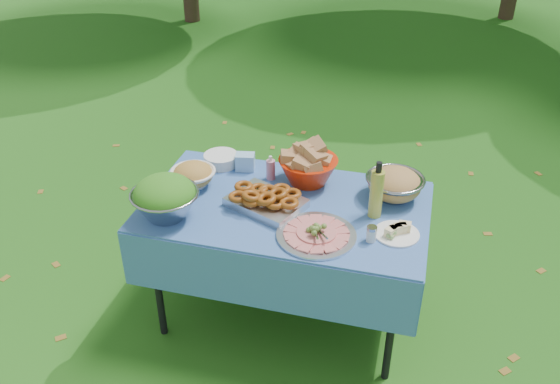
# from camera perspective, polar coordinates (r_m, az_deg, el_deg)

# --- Properties ---
(ground) EXTENTS (80.00, 80.00, 0.00)m
(ground) POSITION_cam_1_polar(r_m,az_deg,el_deg) (3.55, 0.45, -11.58)
(ground) COLOR #0D3D0B
(ground) RESTS_ON ground
(picnic_table) EXTENTS (1.46, 0.86, 0.76)m
(picnic_table) POSITION_cam_1_polar(r_m,az_deg,el_deg) (3.29, 0.47, -6.79)
(picnic_table) COLOR #74B2DF
(picnic_table) RESTS_ON ground
(salad_bowl) EXTENTS (0.36, 0.36, 0.22)m
(salad_bowl) POSITION_cam_1_polar(r_m,az_deg,el_deg) (2.98, -11.03, -0.52)
(salad_bowl) COLOR #9A9BA2
(salad_bowl) RESTS_ON picnic_table
(pasta_bowl_white) EXTENTS (0.32, 0.32, 0.13)m
(pasta_bowl_white) POSITION_cam_1_polar(r_m,az_deg,el_deg) (3.24, -8.37, 1.67)
(pasta_bowl_white) COLOR white
(pasta_bowl_white) RESTS_ON picnic_table
(plate_stack) EXTENTS (0.24, 0.24, 0.06)m
(plate_stack) POSITION_cam_1_polar(r_m,az_deg,el_deg) (3.44, -5.70, 3.15)
(plate_stack) COLOR white
(plate_stack) RESTS_ON picnic_table
(wipes_box) EXTENTS (0.12, 0.10, 0.10)m
(wipes_box) POSITION_cam_1_polar(r_m,az_deg,el_deg) (3.37, -3.38, 2.91)
(wipes_box) COLOR #99CDFA
(wipes_box) RESTS_ON picnic_table
(sanitizer_bottle) EXTENTS (0.06, 0.06, 0.14)m
(sanitizer_bottle) POSITION_cam_1_polar(r_m,az_deg,el_deg) (3.26, -0.91, 2.36)
(sanitizer_bottle) COLOR #CA7C96
(sanitizer_bottle) RESTS_ON picnic_table
(bread_bowl) EXTENTS (0.38, 0.38, 0.22)m
(bread_bowl) POSITION_cam_1_polar(r_m,az_deg,el_deg) (3.22, 2.72, 2.65)
(bread_bowl) COLOR red
(bread_bowl) RESTS_ON picnic_table
(pasta_bowl_steel) EXTENTS (0.38, 0.38, 0.16)m
(pasta_bowl_steel) POSITION_cam_1_polar(r_m,az_deg,el_deg) (3.15, 10.99, 0.79)
(pasta_bowl_steel) COLOR #9A9BA2
(pasta_bowl_steel) RESTS_ON picnic_table
(fried_tray) EXTENTS (0.44, 0.38, 0.09)m
(fried_tray) POSITION_cam_1_polar(r_m,az_deg,el_deg) (3.04, -1.34, -0.67)
(fried_tray) COLOR silver
(fried_tray) RESTS_ON picnic_table
(charcuterie_platter) EXTENTS (0.42, 0.42, 0.09)m
(charcuterie_platter) POSITION_cam_1_polar(r_m,az_deg,el_deg) (2.82, 3.55, -3.55)
(charcuterie_platter) COLOR silver
(charcuterie_platter) RESTS_ON picnic_table
(oil_bottle) EXTENTS (0.07, 0.07, 0.31)m
(oil_bottle) POSITION_cam_1_polar(r_m,az_deg,el_deg) (2.95, 9.29, 0.24)
(oil_bottle) COLOR #A9AC3A
(oil_bottle) RESTS_ON picnic_table
(cheese_plate) EXTENTS (0.29, 0.29, 0.06)m
(cheese_plate) POSITION_cam_1_polar(r_m,az_deg,el_deg) (2.89, 11.21, -3.57)
(cheese_plate) COLOR white
(cheese_plate) RESTS_ON picnic_table
(shaker) EXTENTS (0.05, 0.05, 0.08)m
(shaker) POSITION_cam_1_polar(r_m,az_deg,el_deg) (2.83, 8.79, -3.99)
(shaker) COLOR silver
(shaker) RESTS_ON picnic_table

